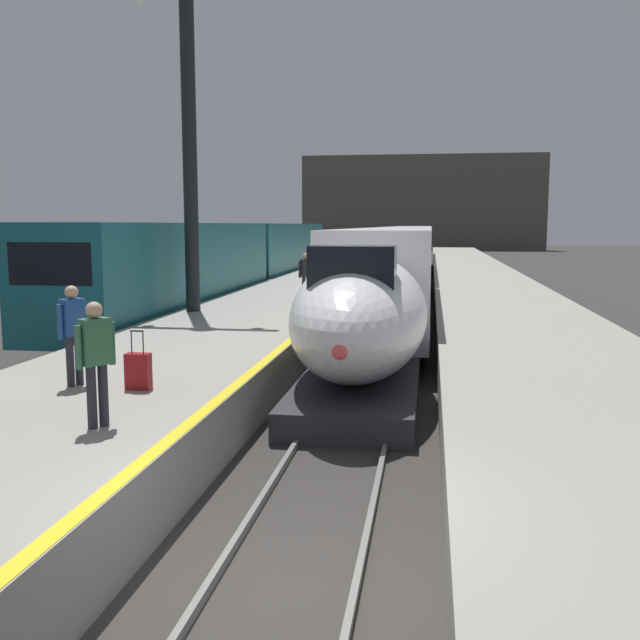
{
  "coord_description": "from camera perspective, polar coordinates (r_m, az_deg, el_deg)",
  "views": [
    {
      "loc": [
        1.44,
        -6.72,
        3.74
      ],
      "look_at": [
        -0.78,
        7.6,
        1.8
      ],
      "focal_mm": 40.1,
      "sensor_mm": 36.0,
      "label": 1
    }
  ],
  "objects": [
    {
      "name": "passenger_far_waiting",
      "position": [
        25.46,
        -1.13,
        3.79
      ],
      "size": [
        0.48,
        0.4,
        1.69
      ],
      "color": "#23232D",
      "rests_on": "platform_left"
    },
    {
      "name": "rail_secondary_right",
      "position": [
        35.53,
        -5.57,
        1.64
      ],
      "size": [
        0.08,
        110.0,
        0.12
      ],
      "primitive_type": "cube",
      "color": "slate",
      "rests_on": "ground"
    },
    {
      "name": "station_column_mid",
      "position": [
        22.88,
        -10.44,
        16.24
      ],
      "size": [
        4.0,
        0.68,
        10.4
      ],
      "color": "black",
      "rests_on": "platform_left"
    },
    {
      "name": "platform_left",
      "position": [
        32.11,
        -1.08,
        1.88
      ],
      "size": [
        4.8,
        110.0,
        1.05
      ],
      "primitive_type": "cube",
      "color": "gray",
      "rests_on": "ground"
    },
    {
      "name": "rail_main_right",
      "position": [
        34.43,
        7.61,
        1.42
      ],
      "size": [
        0.08,
        110.0,
        0.12
      ],
      "primitive_type": "cube",
      "color": "slate",
      "rests_on": "ground"
    },
    {
      "name": "platform_left_safety_stripe",
      "position": [
        31.75,
        2.98,
        2.76
      ],
      "size": [
        0.2,
        107.8,
        0.01
      ],
      "primitive_type": "cube",
      "color": "yellow",
      "rests_on": "platform_left"
    },
    {
      "name": "passenger_mid_platform",
      "position": [
        9.9,
        -17.46,
        -2.63
      ],
      "size": [
        0.4,
        0.49,
        1.69
      ],
      "color": "#23232D",
      "rests_on": "platform_left"
    },
    {
      "name": "rail_main_left",
      "position": [
        34.49,
        5.12,
        1.47
      ],
      "size": [
        0.08,
        110.0,
        0.12
      ],
      "primitive_type": "cube",
      "color": "slate",
      "rests_on": "ground"
    },
    {
      "name": "rail_secondary_left",
      "position": [
        35.93,
        -7.89,
        1.67
      ],
      "size": [
        0.08,
        110.0,
        0.12
      ],
      "primitive_type": "cube",
      "color": "slate",
      "rests_on": "ground"
    },
    {
      "name": "terminus_back_wall",
      "position": [
        108.78,
        8.15,
        9.27
      ],
      "size": [
        36.0,
        2.0,
        14.0
      ],
      "primitive_type": "cube",
      "color": "#4C4742",
      "rests_on": "ground"
    },
    {
      "name": "platform_right",
      "position": [
        31.75,
        13.48,
        1.6
      ],
      "size": [
        4.8,
        110.0,
        1.05
      ],
      "primitive_type": "cube",
      "color": "gray",
      "rests_on": "ground"
    },
    {
      "name": "regional_train_adjacent",
      "position": [
        36.28,
        -6.47,
        5.03
      ],
      "size": [
        2.85,
        36.6,
        3.8
      ],
      "color": "#145660",
      "rests_on": "ground"
    },
    {
      "name": "rolling_suitcase",
      "position": [
        12.11,
        -14.3,
        -3.97
      ],
      "size": [
        0.4,
        0.22,
        0.98
      ],
      "color": "maroon",
      "rests_on": "platform_left"
    },
    {
      "name": "passenger_near_edge",
      "position": [
        12.59,
        -19.11,
        -0.56
      ],
      "size": [
        0.37,
        0.52,
        1.69
      ],
      "color": "#23232D",
      "rests_on": "platform_left"
    },
    {
      "name": "ground_plane",
      "position": [
        7.83,
        -3.08,
        -20.93
      ],
      "size": [
        260.0,
        260.0,
        0.0
      ],
      "primitive_type": "plane",
      "color": "#33302D"
    },
    {
      "name": "highspeed_train_main",
      "position": [
        39.25,
        6.72,
        4.97
      ],
      "size": [
        2.92,
        57.08,
        3.6
      ],
      "color": "silver",
      "rests_on": "ground"
    }
  ]
}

